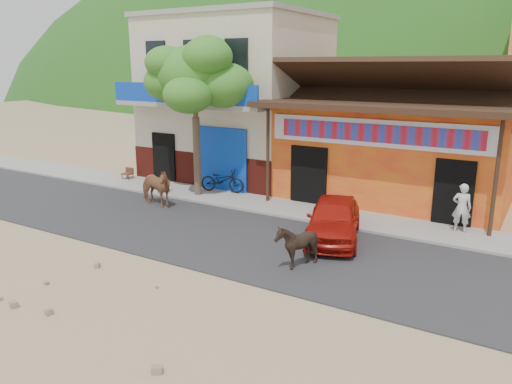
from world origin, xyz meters
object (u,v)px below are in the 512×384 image
(cow_dark, at_px, (296,245))
(scooter, at_px, (222,180))
(tree, at_px, (196,117))
(pedestrian, at_px, (462,208))
(cafe_chair_right, at_px, (163,181))
(red_car, at_px, (334,219))
(cow_tan, at_px, (154,187))
(cafe_chair_left, at_px, (127,169))

(cow_dark, height_order, scooter, cow_dark)
(tree, bearing_deg, cow_dark, -33.76)
(pedestrian, bearing_deg, scooter, -10.50)
(cafe_chair_right, bearing_deg, red_car, -33.68)
(red_car, height_order, cafe_chair_right, red_car)
(scooter, height_order, cafe_chair_right, scooter)
(cow_dark, bearing_deg, scooter, -154.80)
(scooter, bearing_deg, red_car, -127.06)
(cow_tan, xyz_separation_m, cafe_chair_left, (-3.88, 2.46, -0.18))
(cafe_chair_right, bearing_deg, cow_tan, -82.31)
(red_car, height_order, pedestrian, pedestrian)
(scooter, xyz_separation_m, pedestrian, (8.97, -0.25, 0.28))
(scooter, bearing_deg, cafe_chair_right, 108.77)
(tree, distance_m, cafe_chair_left, 5.12)
(scooter, height_order, pedestrian, pedestrian)
(tree, xyz_separation_m, cow_tan, (-0.52, -1.89, -2.37))
(pedestrian, relative_size, cafe_chair_right, 1.71)
(pedestrian, distance_m, cafe_chair_left, 13.98)
(red_car, bearing_deg, cow_tan, 162.01)
(scooter, bearing_deg, cow_dark, -143.75)
(cow_dark, relative_size, scooter, 0.65)
(scooter, bearing_deg, cow_tan, 144.75)
(tree, height_order, scooter, tree)
(pedestrian, distance_m, cafe_chair_right, 11.02)
(cow_dark, bearing_deg, cafe_chair_left, -137.99)
(tree, height_order, cow_dark, tree)
(tree, distance_m, cafe_chair_right, 2.95)
(red_car, bearing_deg, tree, 145.72)
(cow_dark, relative_size, cafe_chair_left, 1.32)
(cafe_chair_right, bearing_deg, scooter, 8.09)
(tree, distance_m, red_car, 7.15)
(pedestrian, bearing_deg, cow_tan, 4.68)
(scooter, relative_size, cafe_chair_right, 2.06)
(red_car, bearing_deg, cafe_chair_right, 151.40)
(pedestrian, bearing_deg, cafe_chair_right, -3.84)
(cow_tan, bearing_deg, scooter, -15.53)
(red_car, bearing_deg, cow_dark, -107.37)
(cafe_chair_left, bearing_deg, red_car, -19.42)
(pedestrian, bearing_deg, cow_dark, 48.88)
(tree, height_order, cafe_chair_left, tree)
(cow_tan, height_order, cafe_chair_left, cow_tan)
(cow_dark, xyz_separation_m, cafe_chair_left, (-10.89, 4.92, -0.06))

